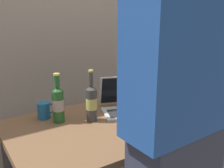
{
  "coord_description": "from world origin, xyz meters",
  "views": [
    {
      "loc": [
        -0.86,
        -1.33,
        1.44
      ],
      "look_at": [
        -0.01,
        0.0,
        0.99
      ],
      "focal_mm": 42.29,
      "sensor_mm": 36.0,
      "label": 1
    }
  ],
  "objects_px": {
    "beer_bottle_green": "(91,102)",
    "beer_bottle_brown": "(58,103)",
    "person_figure": "(179,125)",
    "coffee_mug": "(44,110)",
    "laptop": "(127,103)"
  },
  "relations": [
    {
      "from": "beer_bottle_brown",
      "to": "beer_bottle_green",
      "type": "height_order",
      "value": "beer_bottle_green"
    },
    {
      "from": "beer_bottle_brown",
      "to": "beer_bottle_green",
      "type": "relative_size",
      "value": 0.95
    },
    {
      "from": "beer_bottle_green",
      "to": "beer_bottle_brown",
      "type": "bearing_deg",
      "value": 152.19
    },
    {
      "from": "laptop",
      "to": "beer_bottle_green",
      "type": "xyz_separation_m",
      "value": [
        -0.3,
        -0.03,
        0.07
      ]
    },
    {
      "from": "person_figure",
      "to": "coffee_mug",
      "type": "height_order",
      "value": "person_figure"
    },
    {
      "from": "beer_bottle_green",
      "to": "coffee_mug",
      "type": "xyz_separation_m",
      "value": [
        -0.25,
        0.21,
        -0.07
      ]
    },
    {
      "from": "beer_bottle_brown",
      "to": "person_figure",
      "type": "relative_size",
      "value": 0.16
    },
    {
      "from": "person_figure",
      "to": "coffee_mug",
      "type": "xyz_separation_m",
      "value": [
        -0.22,
        0.96,
        -0.22
      ]
    },
    {
      "from": "coffee_mug",
      "to": "beer_bottle_green",
      "type": "bearing_deg",
      "value": -39.98
    },
    {
      "from": "beer_bottle_brown",
      "to": "coffee_mug",
      "type": "relative_size",
      "value": 2.66
    },
    {
      "from": "laptop",
      "to": "beer_bottle_green",
      "type": "relative_size",
      "value": 1.31
    },
    {
      "from": "laptop",
      "to": "coffee_mug",
      "type": "distance_m",
      "value": 0.57
    },
    {
      "from": "laptop",
      "to": "beer_bottle_brown",
      "type": "distance_m",
      "value": 0.5
    },
    {
      "from": "beer_bottle_green",
      "to": "coffee_mug",
      "type": "relative_size",
      "value": 2.8
    },
    {
      "from": "beer_bottle_brown",
      "to": "person_figure",
      "type": "height_order",
      "value": "person_figure"
    }
  ]
}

